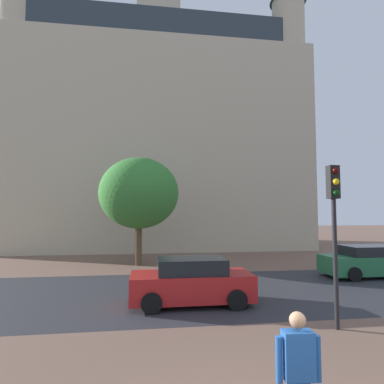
{
  "coord_description": "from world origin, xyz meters",
  "views": [
    {
      "loc": [
        -1.69,
        -3.28,
        3.04
      ],
      "look_at": [
        0.09,
        9.46,
        3.9
      ],
      "focal_mm": 29.71,
      "sensor_mm": 36.0,
      "label": 1
    }
  ],
  "objects_px": {
    "person_skater": "(298,371)",
    "car_red": "(191,282)",
    "car_green": "(371,262)",
    "traffic_light_pole": "(334,213)"
  },
  "relations": [
    {
      "from": "traffic_light_pole",
      "to": "car_red",
      "type": "bearing_deg",
      "value": 140.99
    },
    {
      "from": "car_green",
      "to": "traffic_light_pole",
      "type": "xyz_separation_m",
      "value": [
        -5.69,
        -6.17,
        2.32
      ]
    },
    {
      "from": "person_skater",
      "to": "car_red",
      "type": "height_order",
      "value": "person_skater"
    },
    {
      "from": "person_skater",
      "to": "car_green",
      "type": "bearing_deg",
      "value": 49.04
    },
    {
      "from": "car_red",
      "to": "car_green",
      "type": "relative_size",
      "value": 0.88
    },
    {
      "from": "person_skater",
      "to": "car_red",
      "type": "distance_m",
      "value": 6.67
    },
    {
      "from": "car_green",
      "to": "traffic_light_pole",
      "type": "relative_size",
      "value": 1.06
    },
    {
      "from": "car_red",
      "to": "traffic_light_pole",
      "type": "relative_size",
      "value": 0.93
    },
    {
      "from": "car_green",
      "to": "traffic_light_pole",
      "type": "height_order",
      "value": "traffic_light_pole"
    },
    {
      "from": "person_skater",
      "to": "car_red",
      "type": "relative_size",
      "value": 0.43
    }
  ]
}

